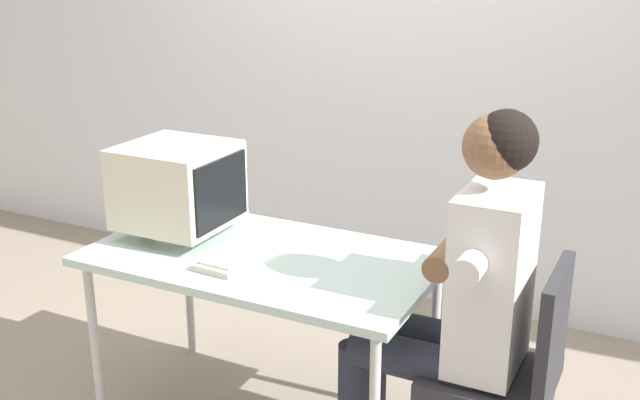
{
  "coord_description": "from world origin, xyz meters",
  "views": [
    {
      "loc": [
        1.37,
        -2.24,
        1.81
      ],
      "look_at": [
        0.24,
        0.0,
        0.97
      ],
      "focal_mm": 42.38,
      "sensor_mm": 36.0,
      "label": 1
    }
  ],
  "objects_px": {
    "keyboard": "(244,251)",
    "office_chair": "(510,366)",
    "desk": "(263,267)",
    "crt_monitor": "(178,186)",
    "person_seated": "(458,289)"
  },
  "relations": [
    {
      "from": "crt_monitor",
      "to": "person_seated",
      "type": "height_order",
      "value": "person_seated"
    },
    {
      "from": "crt_monitor",
      "to": "person_seated",
      "type": "distance_m",
      "value": 1.16
    },
    {
      "from": "desk",
      "to": "crt_monitor",
      "type": "bearing_deg",
      "value": 176.44
    },
    {
      "from": "keyboard",
      "to": "office_chair",
      "type": "height_order",
      "value": "office_chair"
    },
    {
      "from": "desk",
      "to": "person_seated",
      "type": "distance_m",
      "value": 0.75
    },
    {
      "from": "office_chair",
      "to": "desk",
      "type": "bearing_deg",
      "value": -178.85
    },
    {
      "from": "keyboard",
      "to": "office_chair",
      "type": "distance_m",
      "value": 1.03
    },
    {
      "from": "keyboard",
      "to": "person_seated",
      "type": "height_order",
      "value": "person_seated"
    },
    {
      "from": "desk",
      "to": "crt_monitor",
      "type": "relative_size",
      "value": 3.15
    },
    {
      "from": "keyboard",
      "to": "person_seated",
      "type": "xyz_separation_m",
      "value": [
        0.81,
        0.06,
        -0.01
      ]
    },
    {
      "from": "crt_monitor",
      "to": "office_chair",
      "type": "bearing_deg",
      "value": -0.24
    },
    {
      "from": "desk",
      "to": "crt_monitor",
      "type": "height_order",
      "value": "crt_monitor"
    },
    {
      "from": "office_chair",
      "to": "person_seated",
      "type": "height_order",
      "value": "person_seated"
    },
    {
      "from": "office_chair",
      "to": "person_seated",
      "type": "bearing_deg",
      "value": -180.0
    },
    {
      "from": "keyboard",
      "to": "person_seated",
      "type": "distance_m",
      "value": 0.81
    }
  ]
}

